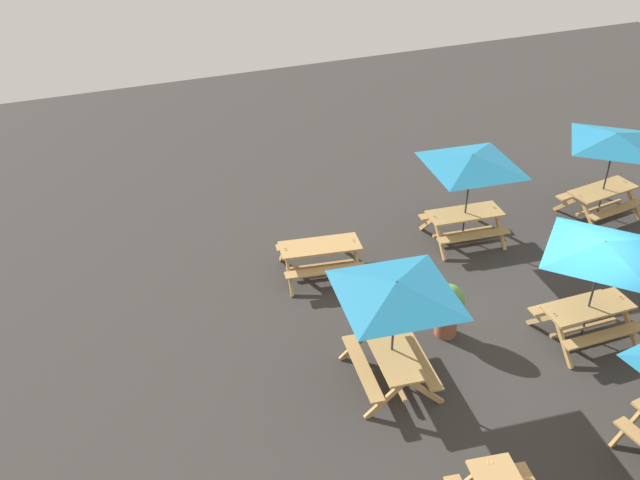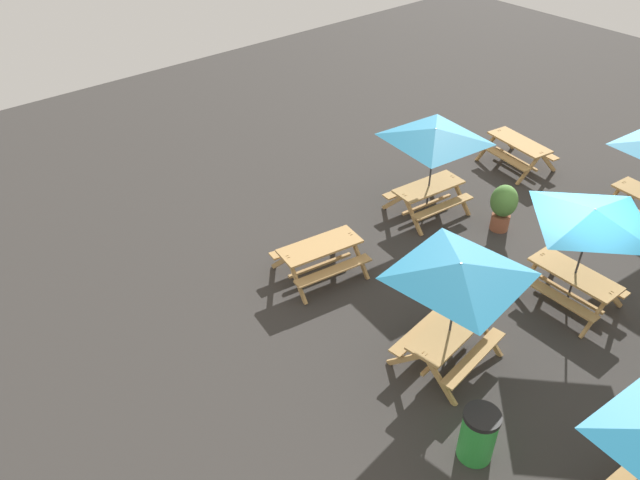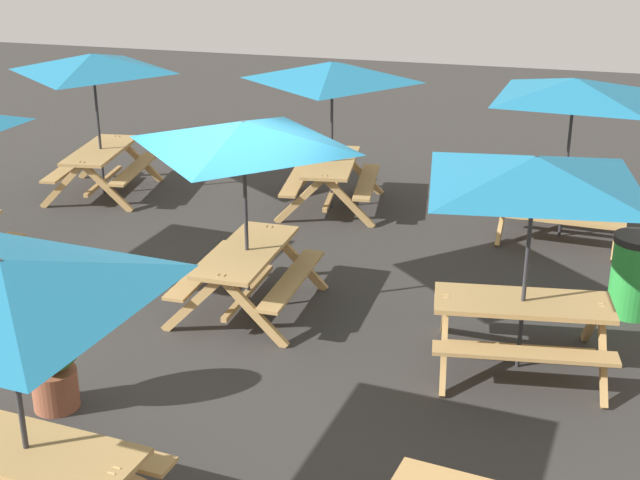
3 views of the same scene
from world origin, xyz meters
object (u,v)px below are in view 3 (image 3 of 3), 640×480
Objects in this scene: trash_bin_green at (635,275)px; picnic_table_3 at (573,100)px; picnic_table_6 at (244,148)px; picnic_table_4 at (534,187)px; picnic_table_5 at (93,73)px; picnic_table_8 at (332,82)px; picnic_table_7 at (5,301)px; potted_plant_0 at (50,344)px.

picnic_table_3 is at bearing -69.67° from trash_bin_green.
trash_bin_green is at bearing 105.02° from picnic_table_6.
picnic_table_6 is at bearing -17.32° from picnic_table_4.
picnic_table_3 is at bearing 82.67° from picnic_table_5.
picnic_table_3 is at bearing 77.73° from picnic_table_8.
trash_bin_green is at bearing -133.73° from picnic_table_4.
picnic_table_4 reaches higher than trash_bin_green.
picnic_table_7 is 2.24m from potted_plant_0.
picnic_table_4 and picnic_table_5 have the same top height.
picnic_table_5 is 6.70m from potted_plant_0.
picnic_table_4 is 1.00× the size of picnic_table_7.
picnic_table_3 reaches higher than trash_bin_green.
picnic_table_4 is at bearing -127.54° from picnic_table_7.
picnic_table_7 is at bearing -9.21° from picnic_table_8.
picnic_table_5 is (7.29, 0.04, 0.00)m from picnic_table_3.
picnic_table_7 is at bearing 48.66° from trash_bin_green.
picnic_table_5 is at bearing -92.11° from picnic_table_8.
picnic_table_8 is at bearing 87.55° from picnic_table_5.
picnic_table_3 is 2.36× the size of potted_plant_0.
picnic_table_6 is 0.83× the size of picnic_table_7.
picnic_table_5 is 3.80m from picnic_table_8.
picnic_table_8 is (-0.02, -3.79, 0.00)m from picnic_table_6.
potted_plant_0 is at bearing 33.83° from trash_bin_green.
picnic_table_8 is at bearing -85.95° from picnic_table_7.
picnic_table_8 is (-3.78, -0.34, 0.00)m from picnic_table_5.
picnic_table_6 is 1.00× the size of picnic_table_8.
picnic_table_8 is (-0.27, -7.96, 0.00)m from picnic_table_7.
picnic_table_4 and picnic_table_6 have the same top height.
picnic_table_6 is at bearing 39.94° from picnic_table_5.
picnic_table_4 is 8.03m from picnic_table_5.
picnic_table_8 reaches higher than trash_bin_green.
picnic_table_5 is at bearing -15.95° from trash_bin_green.
picnic_table_4 is at bearing 29.02° from picnic_table_8.
picnic_table_3 is 3.52m from picnic_table_8.
potted_plant_0 is (1.07, 6.33, -1.31)m from picnic_table_8.
picnic_table_7 is (-3.52, 7.62, 0.00)m from picnic_table_5.
picnic_table_4 reaches higher than potted_plant_0.
picnic_table_4 is 5.01m from picnic_table_7.
picnic_table_6 is at bearing -87.48° from picnic_table_7.
potted_plant_0 reaches higher than trash_bin_green.
picnic_table_3 is 1.21× the size of picnic_table_6.
potted_plant_0 is (1.06, 2.54, -1.31)m from picnic_table_6.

